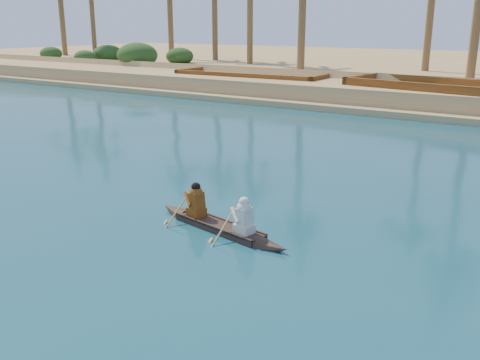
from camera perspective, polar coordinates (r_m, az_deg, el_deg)
The scene contains 3 objects.
canoe at distance 13.13m, azimuth -2.24°, elevation -4.39°, with size 4.37×1.36×1.19m.
barge_left at distance 39.30m, azimuth 1.21°, elevation 10.18°, with size 11.25×4.07×1.86m.
barge_mid at distance 32.72m, azimuth 22.02°, elevation 7.88°, with size 12.91×6.11×2.07m.
Camera 1 is at (-0.80, -6.02, 4.88)m, focal length 40.00 mm.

